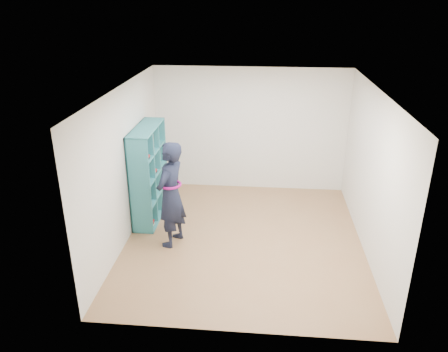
{
  "coord_description": "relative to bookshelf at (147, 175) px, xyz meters",
  "views": [
    {
      "loc": [
        0.27,
        -6.55,
        3.93
      ],
      "look_at": [
        -0.37,
        0.3,
        1.05
      ],
      "focal_mm": 35.0,
      "sensor_mm": 36.0,
      "label": 1
    }
  ],
  "objects": [
    {
      "name": "wall_left",
      "position": [
        -0.17,
        -0.68,
        0.44
      ],
      "size": [
        0.02,
        4.5,
        2.6
      ],
      "primitive_type": "cube",
      "color": "silver",
      "rests_on": "floor"
    },
    {
      "name": "wall_right",
      "position": [
        3.83,
        -0.68,
        0.44
      ],
      "size": [
        0.02,
        4.5,
        2.6
      ],
      "primitive_type": "cube",
      "color": "silver",
      "rests_on": "floor"
    },
    {
      "name": "ceiling",
      "position": [
        1.83,
        -0.68,
        1.74
      ],
      "size": [
        4.5,
        4.5,
        0.0
      ],
      "primitive_type": "plane",
      "color": "white",
      "rests_on": "wall_back"
    },
    {
      "name": "floor",
      "position": [
        1.83,
        -0.68,
        -0.86
      ],
      "size": [
        4.5,
        4.5,
        0.0
      ],
      "primitive_type": "plane",
      "color": "#956943",
      "rests_on": "ground"
    },
    {
      "name": "person",
      "position": [
        0.63,
        -0.89,
        0.04
      ],
      "size": [
        0.61,
        0.76,
        1.8
      ],
      "rotation": [
        0.0,
        0.0,
        -1.88
      ],
      "color": "black",
      "rests_on": "floor"
    },
    {
      "name": "bookshelf",
      "position": [
        0.0,
        0.0,
        0.0
      ],
      "size": [
        0.39,
        1.33,
        1.77
      ],
      "color": "teal",
      "rests_on": "floor"
    },
    {
      "name": "wall_back",
      "position": [
        1.83,
        1.57,
        0.44
      ],
      "size": [
        4.0,
        0.02,
        2.6
      ],
      "primitive_type": "cube",
      "color": "silver",
      "rests_on": "floor"
    },
    {
      "name": "smartphone",
      "position": [
        0.5,
        -0.77,
        0.16
      ],
      "size": [
        0.01,
        0.11,
        0.14
      ],
      "rotation": [
        0.45,
        0.0,
        -0.04
      ],
      "color": "silver",
      "rests_on": "person"
    },
    {
      "name": "wall_front",
      "position": [
        1.83,
        -2.93,
        0.44
      ],
      "size": [
        4.0,
        0.02,
        2.6
      ],
      "primitive_type": "cube",
      "color": "silver",
      "rests_on": "floor"
    }
  ]
}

